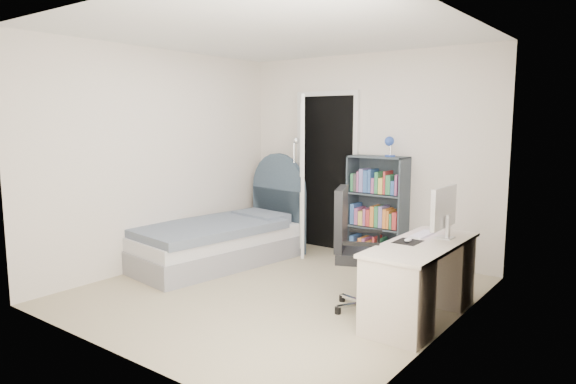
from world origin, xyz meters
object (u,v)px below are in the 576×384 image
Objects in this scene: desk at (422,277)px; office_chair at (356,243)px; bed at (223,239)px; bookcase at (377,212)px; nightstand at (282,217)px; floor_lamp at (294,206)px.

desk is 1.24× the size of office_chair.
bed is 1.44× the size of bookcase.
office_chair is (0.61, -1.60, 0.02)m from bookcase.
bed is 1.58× the size of desk.
office_chair is at bearing -10.87° from bed.
bookcase is at bearing 1.49° from nightstand.
desk is at bearing -28.45° from nightstand.
nightstand is at bearing 90.33° from bed.
bookcase reaches higher than floor_lamp.
nightstand is 1.44m from bookcase.
floor_lamp is at bearing -35.25° from nightstand.
bookcase is at bearing 129.06° from desk.
floor_lamp is 2.03m from office_chair.
bed is 2.60m from desk.
bookcase is 1.10× the size of desk.
floor_lamp is (0.43, 0.86, 0.32)m from bed.
office_chair is at bearing -37.53° from nightstand.
bed is 1.02m from floor_lamp.
floor_lamp is at bearing 63.33° from bed.
bookcase reaches higher than office_chair.
desk is (1.17, -1.44, -0.22)m from bookcase.
bookcase reaches higher than desk.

